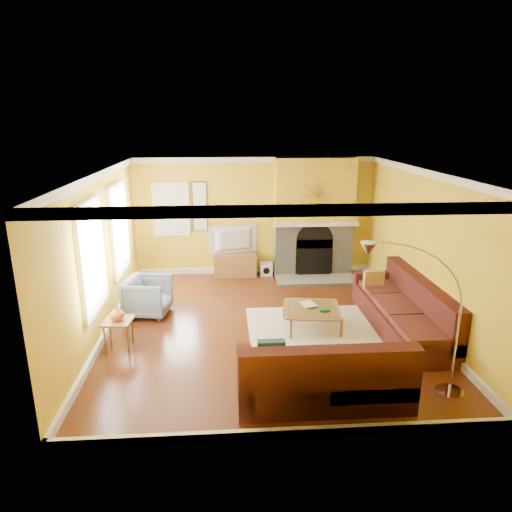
{
  "coord_description": "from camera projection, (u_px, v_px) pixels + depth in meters",
  "views": [
    {
      "loc": [
        -0.7,
        -7.35,
        3.5
      ],
      "look_at": [
        -0.15,
        0.4,
        1.17
      ],
      "focal_mm": 32.0,
      "sensor_mm": 36.0,
      "label": 1
    }
  ],
  "objects": [
    {
      "name": "tv",
      "position": [
        235.0,
        240.0,
        10.42
      ],
      "size": [
        1.14,
        0.42,
        0.66
      ],
      "primitive_type": "imported",
      "rotation": [
        0.0,
        0.0,
        3.38
      ],
      "color": "black",
      "rests_on": "media_console"
    },
    {
      "name": "mantel",
      "position": [
        316.0,
        224.0,
        10.25
      ],
      "size": [
        1.92,
        0.22,
        0.08
      ],
      "primitive_type": "cube",
      "color": "white",
      "rests_on": "fireplace"
    },
    {
      "name": "floor",
      "position": [
        266.0,
        326.0,
        8.07
      ],
      "size": [
        5.5,
        6.0,
        0.02
      ],
      "primitive_type": "cube",
      "color": "#602B14",
      "rests_on": "ground"
    },
    {
      "name": "wall_left",
      "position": [
        100.0,
        256.0,
        7.5
      ],
      "size": [
        0.02,
        6.0,
        2.7
      ],
      "primitive_type": "cube",
      "color": "gold",
      "rests_on": "ground"
    },
    {
      "name": "media_console",
      "position": [
        235.0,
        265.0,
        10.59
      ],
      "size": [
        0.98,
        0.44,
        0.54
      ],
      "primitive_type": "cube",
      "color": "olive",
      "rests_on": "floor"
    },
    {
      "name": "window_back",
      "position": [
        171.0,
        209.0,
        10.33
      ],
      "size": [
        0.82,
        0.06,
        1.22
      ],
      "primitive_type": "cube",
      "color": "white",
      "rests_on": "wall_back"
    },
    {
      "name": "sectional_sofa",
      "position": [
        339.0,
        319.0,
        7.25
      ],
      "size": [
        3.32,
        3.81,
        0.9
      ],
      "primitive_type": null,
      "color": "#471916",
      "rests_on": "floor"
    },
    {
      "name": "crown_molding",
      "position": [
        267.0,
        175.0,
        7.31
      ],
      "size": [
        5.5,
        6.0,
        0.12
      ],
      "primitive_type": null,
      "color": "white",
      "rests_on": "ceiling"
    },
    {
      "name": "arc_lamp",
      "position": [
        415.0,
        323.0,
        5.71
      ],
      "size": [
        1.34,
        0.36,
        2.1
      ],
      "primitive_type": null,
      "color": "silver",
      "rests_on": "floor"
    },
    {
      "name": "wall_art",
      "position": [
        200.0,
        207.0,
        10.36
      ],
      "size": [
        0.34,
        0.04,
        1.14
      ],
      "primitive_type": "cube",
      "color": "white",
      "rests_on": "wall_back"
    },
    {
      "name": "sunburst",
      "position": [
        317.0,
        193.0,
        10.06
      ],
      "size": [
        0.7,
        0.04,
        0.7
      ],
      "primitive_type": null,
      "color": "olive",
      "rests_on": "fireplace"
    },
    {
      "name": "subwoofer",
      "position": [
        266.0,
        269.0,
        10.69
      ],
      "size": [
        0.28,
        0.28,
        0.28
      ],
      "primitive_type": "cube",
      "color": "white",
      "rests_on": "floor"
    },
    {
      "name": "wall_right",
      "position": [
        426.0,
        249.0,
        7.87
      ],
      "size": [
        0.02,
        6.0,
        2.7
      ],
      "primitive_type": "cube",
      "color": "gold",
      "rests_on": "ground"
    },
    {
      "name": "coffee_table",
      "position": [
        311.0,
        318.0,
        7.95
      ],
      "size": [
        1.06,
        1.06,
        0.37
      ],
      "primitive_type": null,
      "rotation": [
        0.0,
        0.0,
        -0.14
      ],
      "color": "white",
      "rests_on": "floor"
    },
    {
      "name": "vase",
      "position": [
        117.0,
        313.0,
        7.1
      ],
      "size": [
        0.26,
        0.26,
        0.25
      ],
      "primitive_type": "imported",
      "rotation": [
        0.0,
        0.0,
        0.12
      ],
      "color": "#D8591E",
      "rests_on": "side_table"
    },
    {
      "name": "baseboard",
      "position": [
        266.0,
        323.0,
        8.05
      ],
      "size": [
        5.5,
        6.0,
        0.12
      ],
      "primitive_type": null,
      "color": "white",
      "rests_on": "floor"
    },
    {
      "name": "wall_front",
      "position": [
        293.0,
        332.0,
        4.81
      ],
      "size": [
        5.5,
        0.02,
        2.7
      ],
      "primitive_type": "cube",
      "color": "gold",
      "rests_on": "ground"
    },
    {
      "name": "side_table",
      "position": [
        119.0,
        334.0,
        7.21
      ],
      "size": [
        0.48,
        0.48,
        0.49
      ],
      "primitive_type": null,
      "rotation": [
        0.0,
        0.0,
        -0.1
      ],
      "color": "olive",
      "rests_on": "floor"
    },
    {
      "name": "ceiling",
      "position": [
        267.0,
        171.0,
        7.29
      ],
      "size": [
        5.5,
        6.0,
        0.02
      ],
      "primitive_type": "cube",
      "color": "white",
      "rests_on": "ground"
    },
    {
      "name": "armchair",
      "position": [
        148.0,
        297.0,
        8.44
      ],
      "size": [
        0.9,
        0.88,
        0.71
      ],
      "primitive_type": "imported",
      "rotation": [
        0.0,
        0.0,
        1.41
      ],
      "color": "slate",
      "rests_on": "floor"
    },
    {
      "name": "hearth",
      "position": [
        316.0,
        280.0,
        10.3
      ],
      "size": [
        1.8,
        0.7,
        0.06
      ],
      "primitive_type": "cube",
      "color": "gray",
      "rests_on": "floor"
    },
    {
      "name": "book",
      "position": [
        303.0,
        305.0,
        7.97
      ],
      "size": [
        0.3,
        0.35,
        0.03
      ],
      "primitive_type": "imported",
      "rotation": [
        0.0,
        0.0,
        0.32
      ],
      "color": "white",
      "rests_on": "coffee_table"
    },
    {
      "name": "window_left_far",
      "position": [
        91.0,
        258.0,
        6.88
      ],
      "size": [
        0.06,
        1.22,
        1.72
      ],
      "primitive_type": "cube",
      "color": "white",
      "rests_on": "wall_left"
    },
    {
      "name": "rug",
      "position": [
        317.0,
        327.0,
        8.0
      ],
      "size": [
        2.4,
        1.8,
        0.02
      ],
      "primitive_type": "cube",
      "color": "beige",
      "rests_on": "floor"
    },
    {
      "name": "wall_back",
      "position": [
        255.0,
        216.0,
        10.56
      ],
      "size": [
        5.5,
        0.02,
        2.7
      ],
      "primitive_type": "cube",
      "color": "gold",
      "rests_on": "ground"
    },
    {
      "name": "fireplace",
      "position": [
        314.0,
        217.0,
        10.45
      ],
      "size": [
        1.8,
        0.4,
        2.7
      ],
      "primitive_type": null,
      "color": "gray",
      "rests_on": "floor"
    },
    {
      "name": "window_left_near",
      "position": [
        119.0,
        229.0,
        8.7
      ],
      "size": [
        0.06,
        1.22,
        1.72
      ],
      "primitive_type": "cube",
      "color": "white",
      "rests_on": "wall_left"
    }
  ]
}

